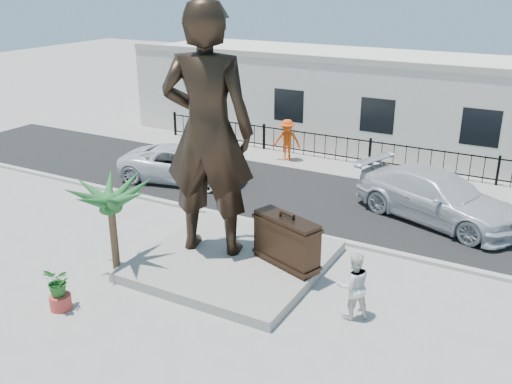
{
  "coord_description": "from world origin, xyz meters",
  "views": [
    {
      "loc": [
        7.51,
        -11.62,
        8.23
      ],
      "look_at": [
        0.0,
        2.0,
        2.3
      ],
      "focal_mm": 40.0,
      "sensor_mm": 36.0,
      "label": 1
    }
  ],
  "objects_px": {
    "statue": "(208,132)",
    "suitcase": "(286,241)",
    "tourist": "(353,286)",
    "car_white": "(183,164)"
  },
  "relations": [
    {
      "from": "tourist",
      "to": "car_white",
      "type": "bearing_deg",
      "value": -72.71
    },
    {
      "from": "suitcase",
      "to": "car_white",
      "type": "bearing_deg",
      "value": 165.08
    },
    {
      "from": "statue",
      "to": "suitcase",
      "type": "bearing_deg",
      "value": 168.73
    },
    {
      "from": "suitcase",
      "to": "tourist",
      "type": "relative_size",
      "value": 1.16
    },
    {
      "from": "statue",
      "to": "tourist",
      "type": "distance_m",
      "value": 5.98
    },
    {
      "from": "statue",
      "to": "car_white",
      "type": "relative_size",
      "value": 1.41
    },
    {
      "from": "statue",
      "to": "suitcase",
      "type": "xyz_separation_m",
      "value": [
        2.5,
        0.17,
        -2.98
      ]
    },
    {
      "from": "suitcase",
      "to": "tourist",
      "type": "bearing_deg",
      "value": -6.66
    },
    {
      "from": "suitcase",
      "to": "car_white",
      "type": "height_order",
      "value": "suitcase"
    },
    {
      "from": "statue",
      "to": "car_white",
      "type": "height_order",
      "value": "statue"
    }
  ]
}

